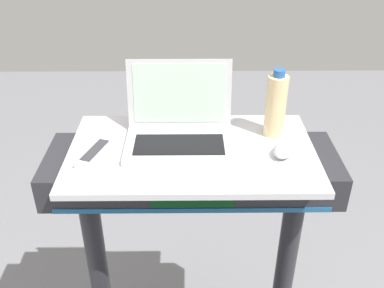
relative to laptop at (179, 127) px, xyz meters
The scene contains 5 objects.
desk_board 0.09m from the laptop, 55.08° to the right, with size 0.75×0.44×0.02m, color silver.
laptop is the anchor object (origin of this frame).
computer_mouse 0.32m from the laptop, 15.16° to the right, with size 0.06×0.10×0.03m, color #B2B2B7.
water_bottle 0.31m from the laptop, ahead, with size 0.06×0.06×0.22m.
tv_remote 0.27m from the laptop, 160.27° to the right, with size 0.10×0.17×0.02m.
Camera 1 is at (-0.01, -0.43, 1.79)m, focal length 41.26 mm.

